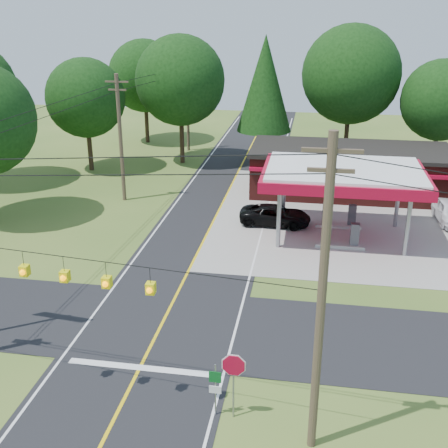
# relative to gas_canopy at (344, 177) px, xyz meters

# --- Properties ---
(ground) EXTENTS (120.00, 120.00, 0.00)m
(ground) POSITION_rel_gas_canopy_xyz_m (-9.00, -13.00, -4.27)
(ground) COLOR #3D5D21
(ground) RESTS_ON ground
(main_highway) EXTENTS (8.00, 120.00, 0.02)m
(main_highway) POSITION_rel_gas_canopy_xyz_m (-9.00, -13.00, -4.26)
(main_highway) COLOR black
(main_highway) RESTS_ON ground
(cross_road) EXTENTS (70.00, 7.00, 0.02)m
(cross_road) POSITION_rel_gas_canopy_xyz_m (-9.00, -13.00, -4.25)
(cross_road) COLOR black
(cross_road) RESTS_ON ground
(lane_center_yellow) EXTENTS (0.15, 110.00, 0.00)m
(lane_center_yellow) POSITION_rel_gas_canopy_xyz_m (-9.00, -13.00, -4.24)
(lane_center_yellow) COLOR yellow
(lane_center_yellow) RESTS_ON main_highway
(gas_canopy) EXTENTS (10.60, 7.40, 4.88)m
(gas_canopy) POSITION_rel_gas_canopy_xyz_m (0.00, 0.00, 0.00)
(gas_canopy) COLOR gray
(gas_canopy) RESTS_ON ground
(convenience_store) EXTENTS (16.40, 7.55, 3.80)m
(convenience_store) POSITION_rel_gas_canopy_xyz_m (1.00, 9.98, -2.35)
(convenience_store) COLOR #521A17
(convenience_store) RESTS_ON ground
(utility_pole_near_right) EXTENTS (1.80, 0.30, 11.50)m
(utility_pole_near_right) POSITION_rel_gas_canopy_xyz_m (-1.50, -20.00, 1.69)
(utility_pole_near_right) COLOR #473828
(utility_pole_near_right) RESTS_ON ground
(utility_pole_far_left) EXTENTS (1.80, 0.30, 10.00)m
(utility_pole_far_left) POSITION_rel_gas_canopy_xyz_m (-17.00, 5.00, 0.93)
(utility_pole_far_left) COLOR #473828
(utility_pole_far_left) RESTS_ON ground
(utility_pole_north) EXTENTS (0.30, 0.30, 9.50)m
(utility_pole_north) POSITION_rel_gas_canopy_xyz_m (-15.50, 22.00, 0.48)
(utility_pole_north) COLOR #473828
(utility_pole_north) RESTS_ON ground
(overhead_beacons) EXTENTS (17.04, 2.04, 1.03)m
(overhead_beacons) POSITION_rel_gas_canopy_xyz_m (-10.00, -19.00, 1.95)
(overhead_beacons) COLOR black
(overhead_beacons) RESTS_ON ground
(treeline_backdrop) EXTENTS (70.27, 51.59, 13.30)m
(treeline_backdrop) POSITION_rel_gas_canopy_xyz_m (-8.18, 11.01, 3.22)
(treeline_backdrop) COLOR #332316
(treeline_backdrop) RESTS_ON ground
(suv_car) EXTENTS (5.25, 5.25, 1.41)m
(suv_car) POSITION_rel_gas_canopy_xyz_m (-4.50, 1.50, -3.56)
(suv_car) COLOR black
(suv_car) RESTS_ON ground
(octagonal_stop_sign) EXTENTS (0.98, 0.09, 2.86)m
(octagonal_stop_sign) POSITION_rel_gas_canopy_xyz_m (-4.50, -19.01, -2.10)
(octagonal_stop_sign) COLOR gray
(octagonal_stop_sign) RESTS_ON ground
(route_sign_post) EXTENTS (0.47, 0.09, 2.32)m
(route_sign_post) POSITION_rel_gas_canopy_xyz_m (-5.20, -19.02, -2.88)
(route_sign_post) COLOR gray
(route_sign_post) RESTS_ON ground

